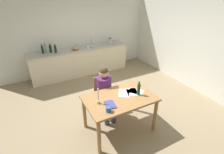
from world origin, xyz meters
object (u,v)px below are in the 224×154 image
(dining_table, at_px, (120,102))
(stovetop_kettle, at_px, (110,41))
(chair_at_table, at_px, (103,94))
(wine_glass_near_sink, at_px, (80,43))
(coffee_mug, at_px, (109,109))
(teacup_on_counter, at_px, (88,47))
(candlestick, at_px, (98,99))
(bottle_sauce, at_px, (55,49))
(wine_bottle_on_table, at_px, (139,89))
(person_seated, at_px, (105,90))
(book_magazine, at_px, (110,105))
(wine_glass_by_kettle, at_px, (77,44))
(bottle_oil, at_px, (42,50))
(bottle_wine_red, at_px, (50,49))
(sink_unit, at_px, (93,45))
(bottle_vinegar, at_px, (46,48))
(mixing_bowl, at_px, (75,48))

(dining_table, bearing_deg, stovetop_kettle, 66.08)
(chair_at_table, bearing_deg, wine_glass_near_sink, 83.38)
(coffee_mug, relative_size, teacup_on_counter, 1.03)
(dining_table, xyz_separation_m, stovetop_kettle, (1.28, 2.90, 0.33))
(candlestick, distance_m, bottle_sauce, 2.83)
(wine_bottle_on_table, height_order, bottle_sauce, bottle_sauce)
(person_seated, xyz_separation_m, stovetop_kettle, (1.35, 2.38, 0.32))
(book_magazine, relative_size, stovetop_kettle, 1.15)
(wine_glass_by_kettle, height_order, teacup_on_counter, wine_glass_by_kettle)
(candlestick, bearing_deg, wine_glass_by_kettle, 79.28)
(bottle_oil, bearing_deg, coffee_mug, -79.91)
(person_seated, relative_size, bottle_wine_red, 4.41)
(sink_unit, relative_size, bottle_wine_red, 1.33)
(chair_at_table, distance_m, person_seated, 0.24)
(person_seated, height_order, sink_unit, person_seated)
(stovetop_kettle, bearing_deg, bottle_vinegar, 178.31)
(wine_glass_by_kettle, bearing_deg, person_seated, -94.44)
(bottle_oil, bearing_deg, wine_bottle_on_table, -66.27)
(coffee_mug, xyz_separation_m, mixing_bowl, (0.39, 3.10, 0.13))
(bottle_vinegar, relative_size, wine_glass_near_sink, 1.96)
(bottle_vinegar, bearing_deg, bottle_wine_red, -23.29)
(bottle_vinegar, bearing_deg, book_magazine, -79.41)
(chair_at_table, bearing_deg, teacup_on_counter, 77.83)
(person_seated, xyz_separation_m, bottle_oil, (-0.89, 2.41, 0.34))
(person_seated, xyz_separation_m, bottle_sauce, (-0.54, 2.32, 0.33))
(person_seated, distance_m, teacup_on_counter, 2.29)
(coffee_mug, bearing_deg, mixing_bowl, 82.86)
(person_seated, distance_m, stovetop_kettle, 2.75)
(bottle_vinegar, bearing_deg, bottle_sauce, -25.20)
(person_seated, xyz_separation_m, candlestick, (-0.38, -0.50, 0.19))
(bottle_oil, bearing_deg, candlestick, -80.01)
(mixing_bowl, distance_m, stovetop_kettle, 1.28)
(candlestick, height_order, sink_unit, sink_unit)
(teacup_on_counter, bearing_deg, stovetop_kettle, 9.65)
(bottle_sauce, xyz_separation_m, mixing_bowl, (0.60, -0.02, -0.05))
(sink_unit, height_order, bottle_vinegar, bottle_vinegar)
(candlestick, relative_size, wine_bottle_on_table, 1.05)
(book_magazine, bearing_deg, bottle_vinegar, 108.92)
(person_seated, xyz_separation_m, sink_unit, (0.71, 2.38, 0.24))
(person_seated, height_order, book_magazine, person_seated)
(sink_unit, distance_m, bottle_wine_red, 1.38)
(coffee_mug, xyz_separation_m, stovetop_kettle, (1.67, 3.17, 0.17))
(person_seated, relative_size, mixing_bowl, 4.95)
(coffee_mug, relative_size, bottle_sauce, 0.49)
(bottle_oil, height_order, bottle_vinegar, bottle_vinegar)
(bottle_sauce, bearing_deg, mixing_bowl, -1.66)
(bottle_oil, relative_size, mixing_bowl, 1.16)
(dining_table, xyz_separation_m, person_seated, (-0.06, 0.52, 0.01))
(bottle_vinegar, height_order, bottle_sauce, bottle_vinegar)
(dining_table, relative_size, coffee_mug, 10.69)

